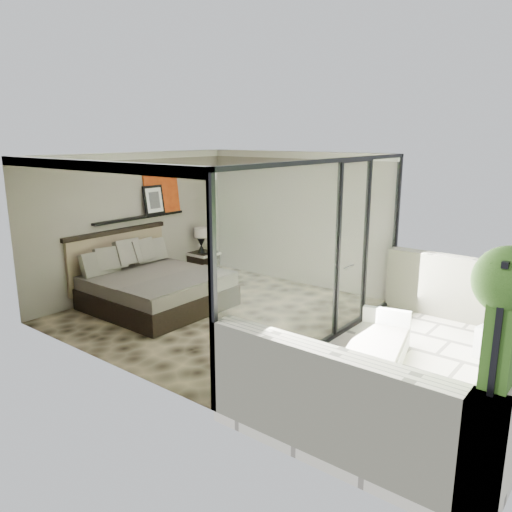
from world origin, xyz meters
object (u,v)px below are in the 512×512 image
Objects in this scene: nightstand at (204,262)px; table_lamp at (201,237)px; ottoman at (497,343)px; lounger at (378,348)px; bed at (153,287)px.

table_lamp is (-0.02, -0.04, 0.60)m from nightstand.
nightstand is 0.60m from table_lamp.
ottoman is at bearing -5.01° from table_lamp.
nightstand reaches higher than lounger.
table_lamp is (-0.82, 2.11, 0.51)m from bed.
table_lamp reaches higher than nightstand.
table_lamp is at bearing -130.80° from nightstand.
bed is 5.83m from ottoman.
table_lamp is 1.25× the size of ottoman.
table_lamp is 5.43m from lounger.
lounger is (5.11, -1.71, -0.12)m from nightstand.
bed is 3.96× the size of nightstand.
bed reaches higher than table_lamp.
lounger is (5.12, -1.67, -0.71)m from table_lamp.
lounger is (-1.31, -1.10, -0.05)m from ottoman.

